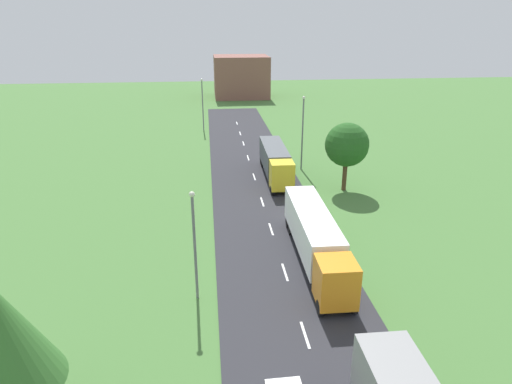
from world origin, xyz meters
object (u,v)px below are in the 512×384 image
at_px(truck_third, 275,161).
at_px(lamppost_third, 303,130).
at_px(tree_pine, 347,145).
at_px(truck_second, 315,237).
at_px(lamppost_fourth, 203,102).
at_px(lamppost_second, 194,241).
at_px(distant_building, 241,77).

xyz_separation_m(truck_third, lamppost_third, (3.65, 2.67, 2.89)).
xyz_separation_m(lamppost_third, tree_pine, (3.16, -7.45, 0.05)).
relative_size(truck_second, lamppost_third, 1.57).
bearing_deg(lamppost_fourth, lamppost_second, -90.50).
distance_m(truck_second, lamppost_second, 9.83).
bearing_deg(lamppost_second, truck_third, 69.48).
relative_size(lamppost_second, lamppost_fourth, 0.90).
bearing_deg(lamppost_third, truck_third, -143.78).
height_order(truck_second, tree_pine, tree_pine).
distance_m(truck_third, lamppost_third, 5.37).
bearing_deg(lamppost_third, truck_second, -99.14).
bearing_deg(distant_building, truck_second, -90.44).
height_order(lamppost_fourth, distant_building, distant_building).
height_order(lamppost_fourth, tree_pine, lamppost_fourth).
distance_m(truck_second, tree_pine, 16.51).
distance_m(lamppost_second, distant_building, 82.84).
bearing_deg(distant_building, lamppost_third, -86.97).
relative_size(lamppost_second, tree_pine, 1.03).
bearing_deg(distant_building, lamppost_fourth, -104.75).
relative_size(lamppost_third, tree_pine, 1.22).
relative_size(truck_second, truck_third, 1.15).
bearing_deg(lamppost_second, tree_pine, 50.07).
height_order(lamppost_third, lamppost_fourth, lamppost_third).
bearing_deg(truck_second, distant_building, 89.56).
bearing_deg(lamppost_fourth, truck_third, -71.43).
xyz_separation_m(truck_third, tree_pine, (6.81, -4.78, 2.95)).
bearing_deg(lamppost_second, truck_second, 23.30).
bearing_deg(tree_pine, distant_building, 95.50).
bearing_deg(distant_building, tree_pine, -84.50).
bearing_deg(truck_third, lamppost_third, 36.22).
bearing_deg(lamppost_third, lamppost_second, -115.45).
bearing_deg(truck_second, lamppost_fourth, 100.72).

